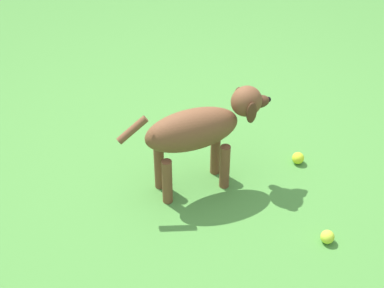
# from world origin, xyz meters

# --- Properties ---
(ground) EXTENTS (14.00, 14.00, 0.00)m
(ground) POSITION_xyz_m (0.00, 0.00, 0.00)
(ground) COLOR #478438
(dog) EXTENTS (0.48, 0.69, 0.54)m
(dog) POSITION_xyz_m (-0.07, 0.14, 0.36)
(dog) COLOR brown
(dog) RESTS_ON ground
(tennis_ball_0) EXTENTS (0.07, 0.07, 0.07)m
(tennis_ball_0) POSITION_xyz_m (-0.41, -0.31, 0.03)
(tennis_ball_0) COLOR #C8DC29
(tennis_ball_0) RESTS_ON ground
(tennis_ball_1) EXTENTS (0.07, 0.07, 0.07)m
(tennis_ball_1) POSITION_xyz_m (-0.79, 0.14, 0.03)
(tennis_ball_1) COLOR #C3E138
(tennis_ball_1) RESTS_ON ground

